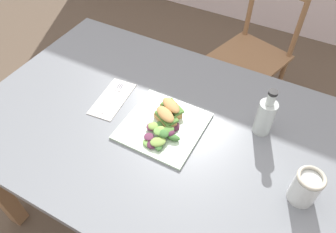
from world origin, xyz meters
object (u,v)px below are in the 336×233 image
(sandwich_half_back, at_px, (171,108))
(mason_jar_iced_tea, at_px, (305,188))
(plate_lunch, at_px, (163,126))
(chair_wooden_far, at_px, (254,53))
(bottle_cold_brew, at_px, (265,118))
(dining_table, at_px, (156,139))
(fork_on_napkin, at_px, (114,95))
(sandwich_half_front, at_px, (166,117))

(sandwich_half_back, relative_size, mason_jar_iced_tea, 0.87)
(plate_lunch, bearing_deg, chair_wooden_far, 85.20)
(plate_lunch, relative_size, mason_jar_iced_tea, 2.39)
(plate_lunch, height_order, sandwich_half_back, sandwich_half_back)
(plate_lunch, distance_m, bottle_cold_brew, 0.38)
(dining_table, xyz_separation_m, bottle_cold_brew, (0.38, 0.16, 0.18))
(dining_table, height_order, plate_lunch, plate_lunch)
(plate_lunch, distance_m, sandwich_half_back, 0.08)
(mason_jar_iced_tea, bearing_deg, dining_table, 174.49)
(mason_jar_iced_tea, bearing_deg, bottle_cold_brew, 132.65)
(bottle_cold_brew, bearing_deg, mason_jar_iced_tea, -47.35)
(fork_on_napkin, xyz_separation_m, mason_jar_iced_tea, (0.79, -0.10, 0.05))
(sandwich_half_back, xyz_separation_m, bottle_cold_brew, (0.34, 0.09, 0.03))
(chair_wooden_far, height_order, bottle_cold_brew, bottle_cold_brew)
(plate_lunch, relative_size, sandwich_half_front, 2.75)
(chair_wooden_far, relative_size, sandwich_half_back, 8.10)
(sandwich_half_back, relative_size, fork_on_napkin, 0.58)
(plate_lunch, distance_m, sandwich_half_front, 0.04)
(bottle_cold_brew, relative_size, mason_jar_iced_tea, 1.64)
(dining_table, relative_size, sandwich_half_front, 13.33)
(dining_table, xyz_separation_m, chair_wooden_far, (0.13, 1.02, -0.18))
(chair_wooden_far, xyz_separation_m, fork_on_napkin, (-0.35, -0.98, 0.30))
(bottle_cold_brew, bearing_deg, fork_on_napkin, -169.19)
(chair_wooden_far, bearing_deg, sandwich_half_back, -95.31)
(plate_lunch, distance_m, fork_on_napkin, 0.27)
(chair_wooden_far, bearing_deg, sandwich_half_front, -94.86)
(chair_wooden_far, distance_m, sandwich_half_front, 1.06)
(fork_on_napkin, bearing_deg, plate_lunch, -10.61)
(bottle_cold_brew, xyz_separation_m, mason_jar_iced_tea, (0.20, -0.21, -0.01))
(dining_table, bearing_deg, fork_on_napkin, 168.91)
(sandwich_half_back, bearing_deg, fork_on_napkin, -175.13)
(fork_on_napkin, distance_m, mason_jar_iced_tea, 0.80)
(chair_wooden_far, bearing_deg, dining_table, -97.06)
(sandwich_half_front, bearing_deg, chair_wooden_far, 85.14)
(sandwich_half_front, xyz_separation_m, mason_jar_iced_tea, (0.53, -0.07, 0.02))
(sandwich_half_front, bearing_deg, dining_table, -161.26)
(sandwich_half_front, distance_m, mason_jar_iced_tea, 0.54)
(sandwich_half_back, height_order, fork_on_napkin, sandwich_half_back)
(sandwich_half_front, relative_size, sandwich_half_back, 1.00)
(chair_wooden_far, bearing_deg, mason_jar_iced_tea, -67.46)
(chair_wooden_far, height_order, fork_on_napkin, chair_wooden_far)
(chair_wooden_far, distance_m, plate_lunch, 1.07)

